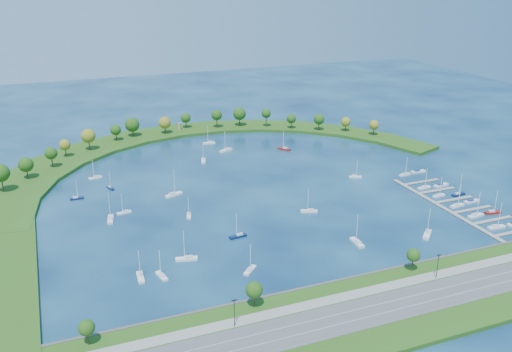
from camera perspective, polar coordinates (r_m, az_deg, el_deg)
name	(u,v)px	position (r m, az deg, el deg)	size (l,w,h in m)	color
ground	(251,187)	(296.82, -0.54, -1.17)	(700.00, 700.00, 0.00)	#071D42
south_shoreline	(379,308)	(199.51, 12.63, -13.20)	(420.00, 43.10, 11.60)	#305316
breakwater	(147,168)	(329.09, -11.18, 0.85)	(286.74, 247.64, 2.00)	#305316
breakwater_trees	(170,130)	(367.77, -8.87, 4.67)	(243.15, 91.78, 15.05)	#382314
harbor_tower	(179,126)	(400.42, -7.92, 5.14)	(2.60, 2.60, 4.71)	gray
dock_system	(456,206)	(290.70, 19.93, -2.89)	(24.28, 82.00, 1.60)	gray
moored_boat_0	(174,194)	(288.53, -8.50, -1.86)	(9.79, 6.05, 13.95)	white
moored_boat_1	(187,258)	(226.71, -7.17, -8.40)	(9.14, 4.34, 12.96)	white
moored_boat_2	(111,219)	(267.01, -14.79, -4.27)	(4.10, 9.43, 13.41)	white
moored_boat_3	(238,235)	(242.88, -1.86, -6.16)	(8.06, 3.04, 11.57)	#0B1A45
moored_boat_4	(140,276)	(217.33, -11.86, -10.10)	(2.76, 8.40, 12.19)	white
moored_boat_5	(309,210)	(267.99, 5.51, -3.56)	(8.23, 5.39, 11.80)	white
moored_boat_6	(355,176)	(315.10, 10.21, -0.01)	(7.25, 4.32, 10.30)	white
moored_boat_7	(250,269)	(217.31, -0.64, -9.62)	(7.03, 6.90, 11.31)	white
moored_boat_8	(209,142)	(371.63, -4.87, 3.47)	(8.40, 3.13, 12.07)	white
moored_boat_9	(162,275)	(216.63, -9.73, -10.06)	(3.73, 7.91, 11.22)	white
moored_boat_10	(189,215)	(264.24, -6.94, -3.99)	(3.89, 7.34, 10.39)	white
moored_boat_11	(226,150)	(355.78, -3.11, 2.73)	(9.22, 6.00, 13.21)	white
moored_boat_12	(357,242)	(241.24, 10.40, -6.70)	(2.98, 9.16, 13.30)	white
moored_boat_13	(77,198)	(295.71, -18.03, -2.15)	(6.85, 2.14, 9.97)	#0B1A45
moored_boat_14	(95,177)	(321.46, -16.27, -0.11)	(7.58, 3.43, 10.76)	white
moored_boat_15	(427,234)	(255.68, 17.28, -5.70)	(8.42, 8.30, 13.58)	white
moored_boat_16	(110,187)	(304.54, -14.81, -1.14)	(3.60, 6.74, 9.55)	#0B1A45
moored_boat_17	(203,160)	(337.59, -5.45, 1.66)	(4.92, 9.10, 12.88)	white
moored_boat_18	(124,212)	(272.77, -13.47, -3.62)	(7.15, 2.83, 10.22)	white
moored_boat_19	(284,148)	(358.32, 2.94, 2.86)	(6.94, 8.24, 12.47)	maroon
docked_boat_0	(496,226)	(273.36, 23.58, -4.80)	(8.63, 2.90, 12.49)	white
docked_boat_2	(476,215)	(281.72, 21.74, -3.77)	(8.86, 3.40, 12.70)	white
docked_boat_3	(493,212)	(288.73, 23.27, -3.41)	(8.32, 3.52, 11.84)	maroon
docked_boat_4	(457,205)	(290.20, 20.06, -2.83)	(8.15, 3.06, 11.70)	white
docked_boat_5	(472,201)	(298.13, 21.36, -2.44)	(8.55, 2.64, 1.73)	white
docked_boat_6	(439,195)	(299.70, 18.36, -1.88)	(7.53, 2.95, 10.78)	white
docked_boat_7	(458,194)	(304.59, 20.17, -1.74)	(8.05, 3.13, 11.53)	#0B1A45
docked_boat_8	(424,187)	(308.13, 16.97, -1.09)	(7.91, 3.03, 11.34)	white
docked_boat_9	(441,185)	(314.05, 18.55, -0.90)	(9.22, 3.61, 1.83)	white
docked_boat_10	(405,174)	(324.53, 15.12, 0.20)	(7.43, 2.71, 10.69)	white
docked_boat_11	(418,171)	(331.28, 16.38, 0.46)	(8.84, 2.92, 1.78)	white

